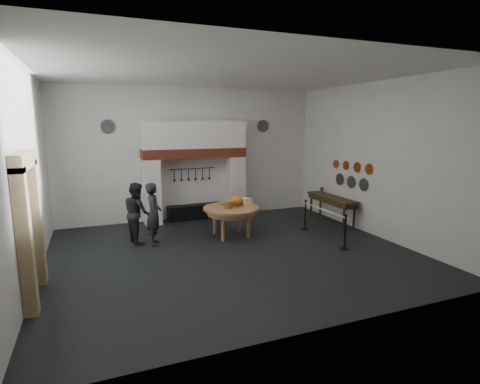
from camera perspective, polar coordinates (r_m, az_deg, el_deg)
name	(u,v)px	position (r m, az deg, el deg)	size (l,w,h in m)	color
floor	(232,252)	(9.86, -1.24, -9.15)	(9.00, 8.00, 0.02)	black
ceiling	(231,72)	(9.36, -1.36, 17.77)	(9.00, 8.00, 0.02)	silver
wall_back	(192,154)	(13.15, -7.38, 5.77)	(9.00, 0.02, 4.50)	silver
wall_front	(323,194)	(5.80, 12.52, -0.33)	(9.00, 0.02, 4.50)	silver
wall_left	(27,175)	(8.87, -29.74, 2.22)	(0.02, 8.00, 4.50)	silver
wall_right	(376,160)	(11.68, 19.95, 4.64)	(0.02, 8.00, 4.50)	silver
chimney_pier_left	(152,192)	(12.68, -13.33, 0.04)	(0.55, 0.70, 2.15)	silver
chimney_pier_right	(235,186)	(13.41, -0.77, 0.88)	(0.55, 0.70, 2.15)	silver
hearth_brick_band	(194,153)	(12.81, -7.00, 5.92)	(3.50, 0.72, 0.32)	#9E442B
chimney_hood	(194,135)	(12.78, -7.06, 8.65)	(3.50, 0.70, 0.90)	silver
iron_range	(195,212)	(13.20, -6.87, -3.00)	(1.90, 0.45, 0.50)	black
utensil_rail	(193,169)	(13.13, -7.24, 3.57)	(0.02, 0.02, 1.60)	black
door_recess	(26,235)	(8.08, -29.85, -5.74)	(0.04, 1.10, 2.50)	black
door_jamb_near	(25,243)	(7.39, -29.93, -6.77)	(0.22, 0.30, 2.60)	tan
door_jamb_far	(36,223)	(8.73, -28.66, -4.16)	(0.22, 0.30, 2.60)	tan
door_lintel	(23,160)	(7.83, -30.13, 4.21)	(0.22, 1.70, 0.30)	tan
wall_plaque	(38,199)	(9.74, -28.47, -0.92)	(0.05, 0.34, 0.44)	gold
work_table	(231,208)	(11.00, -1.35, -2.51)	(1.64, 1.64, 0.07)	tan
pumpkin	(236,201)	(11.12, -0.57, -1.36)	(0.36, 0.36, 0.31)	orange
cheese_block_big	(248,202)	(11.10, 1.16, -1.57)	(0.22, 0.22, 0.24)	#E1C486
cheese_block_small	(243,201)	(11.37, 0.48, -1.38)	(0.18, 0.18, 0.20)	#F2DA90
wicker_basket	(228,205)	(10.78, -1.83, -1.99)	(0.32, 0.32, 0.22)	#A46B3C
bread_loaf	(224,203)	(11.27, -2.45, -1.68)	(0.31, 0.18, 0.13)	#A37D3A
visitor_near	(154,214)	(10.50, -13.01, -3.27)	(0.63, 0.41, 1.73)	black
visitor_far	(137,212)	(10.84, -15.42, -3.03)	(0.83, 0.64, 1.70)	black
side_table	(332,198)	(12.79, 13.83, -0.83)	(0.55, 2.20, 0.06)	#362713
pewter_jug	(322,190)	(13.25, 12.36, 0.23)	(0.12, 0.12, 0.22)	#434448
copper_pan_a	(369,169)	(11.84, 19.08, 3.30)	(0.34, 0.34, 0.03)	#C6662D
copper_pan_b	(357,167)	(12.26, 17.42, 3.62)	(0.32, 0.32, 0.03)	#C6662D
copper_pan_c	(346,165)	(12.69, 15.86, 3.92)	(0.30, 0.30, 0.03)	#C6662D
copper_pan_d	(336,164)	(13.13, 14.41, 4.20)	(0.28, 0.28, 0.03)	#C6662D
pewter_plate_left	(364,185)	(12.06, 18.32, 1.06)	(0.40, 0.40, 0.03)	#4C4C51
pewter_plate_mid	(351,182)	(12.52, 16.58, 1.49)	(0.40, 0.40, 0.03)	#4C4C51
pewter_plate_right	(340,179)	(12.99, 14.95, 1.89)	(0.40, 0.40, 0.03)	#4C4C51
pewter_plate_back_left	(108,127)	(12.68, -19.50, 9.39)	(0.44, 0.44, 0.03)	#4C4C51
pewter_plate_back_right	(263,126)	(13.98, 3.52, 10.01)	(0.44, 0.44, 0.03)	#4C4C51
barrier_post_near	(345,233)	(10.34, 15.72, -6.00)	(0.05, 0.05, 0.90)	black
barrier_post_far	(305,216)	(11.92, 9.92, -3.56)	(0.05, 0.05, 0.90)	black
barrier_rope	(324,210)	(11.02, 12.69, -2.69)	(0.04, 0.04, 2.00)	white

